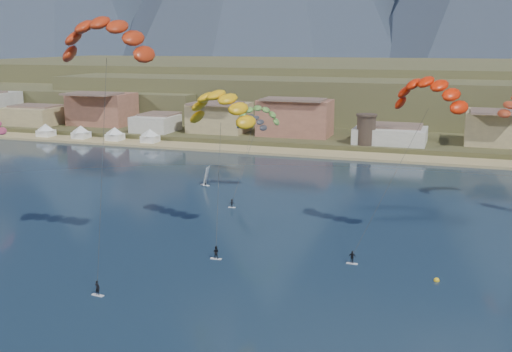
{
  "coord_description": "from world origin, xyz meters",
  "views": [
    {
      "loc": [
        28.74,
        -54.44,
        30.25
      ],
      "look_at": [
        0.0,
        32.0,
        10.0
      ],
      "focal_mm": 42.63,
      "sensor_mm": 36.0,
      "label": 1
    }
  ],
  "objects_px": {
    "watchtower": "(366,129)",
    "kitesurfer_orange": "(429,89)",
    "kitesurfer_yellow": "(221,103)",
    "kitesurfer_green": "(257,113)",
    "windsurfer": "(206,179)",
    "kitesurfer_red": "(105,33)",
    "buoy": "(437,280)"
  },
  "relations": [
    {
      "from": "kitesurfer_red",
      "to": "kitesurfer_yellow",
      "type": "relative_size",
      "value": 1.4
    },
    {
      "from": "watchtower",
      "to": "kitesurfer_yellow",
      "type": "bearing_deg",
      "value": -97.46
    },
    {
      "from": "windsurfer",
      "to": "buoy",
      "type": "relative_size",
      "value": 5.56
    },
    {
      "from": "kitesurfer_green",
      "to": "buoy",
      "type": "height_order",
      "value": "kitesurfer_green"
    },
    {
      "from": "watchtower",
      "to": "kitesurfer_red",
      "type": "height_order",
      "value": "kitesurfer_red"
    },
    {
      "from": "watchtower",
      "to": "kitesurfer_red",
      "type": "distance_m",
      "value": 103.27
    },
    {
      "from": "kitesurfer_green",
      "to": "kitesurfer_red",
      "type": "bearing_deg",
      "value": -99.19
    },
    {
      "from": "kitesurfer_red",
      "to": "buoy",
      "type": "xyz_separation_m",
      "value": [
        42.85,
        6.79,
        -31.21
      ]
    },
    {
      "from": "kitesurfer_orange",
      "to": "windsurfer",
      "type": "distance_m",
      "value": 57.3
    },
    {
      "from": "kitesurfer_yellow",
      "to": "windsurfer",
      "type": "relative_size",
      "value": 6.05
    },
    {
      "from": "kitesurfer_yellow",
      "to": "buoy",
      "type": "relative_size",
      "value": 33.68
    },
    {
      "from": "kitesurfer_red",
      "to": "kitesurfer_orange",
      "type": "bearing_deg",
      "value": 28.0
    },
    {
      "from": "kitesurfer_yellow",
      "to": "kitesurfer_orange",
      "type": "xyz_separation_m",
      "value": [
        30.42,
        4.96,
        2.49
      ]
    },
    {
      "from": "watchtower",
      "to": "windsurfer",
      "type": "relative_size",
      "value": 2.1
    },
    {
      "from": "watchtower",
      "to": "kitesurfer_red",
      "type": "relative_size",
      "value": 0.25
    },
    {
      "from": "kitesurfer_orange",
      "to": "buoy",
      "type": "height_order",
      "value": "kitesurfer_orange"
    },
    {
      "from": "kitesurfer_green",
      "to": "buoy",
      "type": "xyz_separation_m",
      "value": [
        36.03,
        -35.37,
        -16.41
      ]
    },
    {
      "from": "buoy",
      "to": "kitesurfer_green",
      "type": "bearing_deg",
      "value": 135.54
    },
    {
      "from": "watchtower",
      "to": "kitesurfer_green",
      "type": "relative_size",
      "value": 0.44
    },
    {
      "from": "kitesurfer_yellow",
      "to": "kitesurfer_orange",
      "type": "height_order",
      "value": "kitesurfer_orange"
    },
    {
      "from": "kitesurfer_yellow",
      "to": "buoy",
      "type": "distance_m",
      "value": 40.54
    },
    {
      "from": "kitesurfer_yellow",
      "to": "windsurfer",
      "type": "xyz_separation_m",
      "value": [
        -15.83,
        30.47,
        -19.75
      ]
    },
    {
      "from": "kitesurfer_yellow",
      "to": "kitesurfer_red",
      "type": "bearing_deg",
      "value": -120.18
    },
    {
      "from": "kitesurfer_red",
      "to": "kitesurfer_green",
      "type": "bearing_deg",
      "value": 80.81
    },
    {
      "from": "watchtower",
      "to": "kitesurfer_green",
      "type": "distance_m",
      "value": 58.47
    },
    {
      "from": "watchtower",
      "to": "windsurfer",
      "type": "bearing_deg",
      "value": -117.3
    },
    {
      "from": "kitesurfer_orange",
      "to": "kitesurfer_green",
      "type": "xyz_separation_m",
      "value": [
        -33.04,
        20.96,
        -7.0
      ]
    },
    {
      "from": "watchtower",
      "to": "windsurfer",
      "type": "height_order",
      "value": "watchtower"
    },
    {
      "from": "kitesurfer_yellow",
      "to": "kitesurfer_orange",
      "type": "relative_size",
      "value": 0.89
    },
    {
      "from": "watchtower",
      "to": "windsurfer",
      "type": "xyz_separation_m",
      "value": [
        -26.56,
        -51.47,
        -5.07
      ]
    },
    {
      "from": "watchtower",
      "to": "kitesurfer_orange",
      "type": "bearing_deg",
      "value": -75.65
    },
    {
      "from": "watchtower",
      "to": "windsurfer",
      "type": "distance_m",
      "value": 58.14
    }
  ]
}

